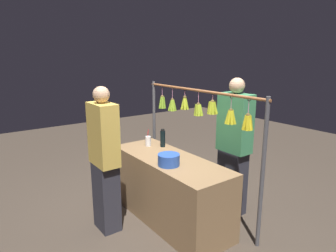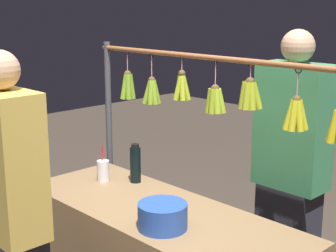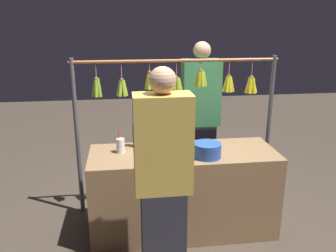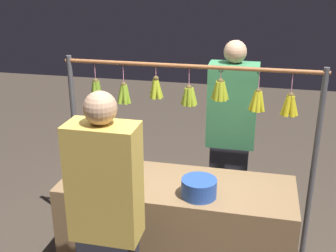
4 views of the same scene
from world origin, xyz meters
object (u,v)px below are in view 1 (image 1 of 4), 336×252
Objects in this scene: drink_cup at (148,141)px; customer_person at (105,162)px; blue_bucket at (169,160)px; vendor_person at (234,149)px; water_bottle at (163,138)px.

drink_cup is 0.13× the size of customer_person.
vendor_person is (-0.14, -0.92, -0.01)m from blue_bucket.
drink_cup is (0.77, -0.21, 0.00)m from blue_bucket.
blue_bucket is at bearing -129.11° from customer_person.
vendor_person is at bearing -98.57° from blue_bucket.
drink_cup is 1.15m from vendor_person.
drink_cup is (0.15, 0.14, -0.05)m from water_bottle.
water_bottle is 0.94m from customer_person.
blue_bucket is at bearing 81.43° from vendor_person.
water_bottle is 0.71m from blue_bucket.
vendor_person is (-0.91, -0.71, -0.01)m from drink_cup.
blue_bucket is at bearing 164.56° from drink_cup.
water_bottle is at bearing 37.17° from vendor_person.
drink_cup reaches higher than blue_bucket.
vendor_person is 1.61m from customer_person.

